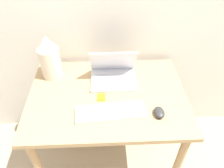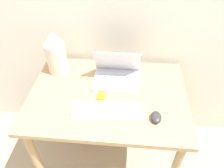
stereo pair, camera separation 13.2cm
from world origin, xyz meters
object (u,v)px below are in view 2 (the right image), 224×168
(keyboard, at_px, (107,112))
(mouse, at_px, (156,117))
(mp3_player, at_px, (101,96))
(laptop, at_px, (117,74))
(vase, at_px, (56,53))

(keyboard, height_order, mouse, mouse)
(mouse, relative_size, mp3_player, 1.43)
(laptop, bearing_deg, vase, 171.72)
(keyboard, xyz_separation_m, mp3_player, (-0.05, 0.13, -0.01))
(keyboard, bearing_deg, mouse, -4.48)
(keyboard, relative_size, vase, 1.35)
(laptop, relative_size, keyboard, 0.73)
(mouse, xyz_separation_m, mp3_player, (-0.33, 0.15, -0.01))
(laptop, distance_m, mp3_player, 0.20)
(keyboard, bearing_deg, laptop, 83.80)
(laptop, relative_size, vase, 0.99)
(keyboard, height_order, vase, vase)
(mouse, height_order, mp3_player, mouse)
(laptop, height_order, vase, vase)
(vase, relative_size, mp3_player, 5.01)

